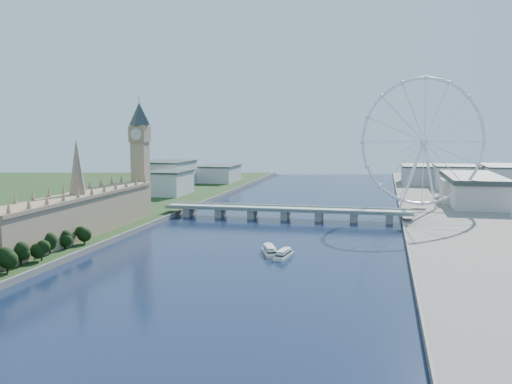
% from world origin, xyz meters
% --- Properties ---
extents(ground, '(2000.00, 2000.00, 0.00)m').
position_xyz_m(ground, '(0.00, 0.00, 0.00)').
color(ground, '#172143').
rests_on(ground, ground).
extents(parliament_range, '(24.00, 200.00, 70.00)m').
position_xyz_m(parliament_range, '(-128.00, 170.00, 18.48)').
color(parliament_range, tan).
rests_on(parliament_range, ground).
extents(big_ben, '(20.02, 20.02, 110.00)m').
position_xyz_m(big_ben, '(-128.00, 278.00, 66.57)').
color(big_ben, tan).
rests_on(big_ben, ground).
extents(westminster_bridge, '(220.00, 22.00, 9.50)m').
position_xyz_m(westminster_bridge, '(0.00, 300.00, 6.63)').
color(westminster_bridge, gray).
rests_on(westminster_bridge, ground).
extents(london_eye, '(113.60, 39.12, 124.30)m').
position_xyz_m(london_eye, '(119.98, 355.08, 67.52)').
color(london_eye, silver).
rests_on(london_eye, ground).
extents(county_hall, '(54.00, 144.00, 35.00)m').
position_xyz_m(county_hall, '(175.00, 430.00, 0.00)').
color(county_hall, beige).
rests_on(county_hall, ground).
extents(city_skyline, '(505.00, 280.00, 32.00)m').
position_xyz_m(city_skyline, '(39.22, 560.08, 16.96)').
color(city_skyline, beige).
rests_on(city_skyline, ground).
extents(tour_boat_near, '(16.34, 28.57, 6.13)m').
position_xyz_m(tour_boat_near, '(14.42, 154.96, 0.00)').
color(tour_boat_near, beige).
rests_on(tour_boat_near, ground).
extents(tour_boat_far, '(10.09, 26.04, 5.56)m').
position_xyz_m(tour_boat_far, '(24.53, 147.94, 0.00)').
color(tour_boat_far, beige).
rests_on(tour_boat_far, ground).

